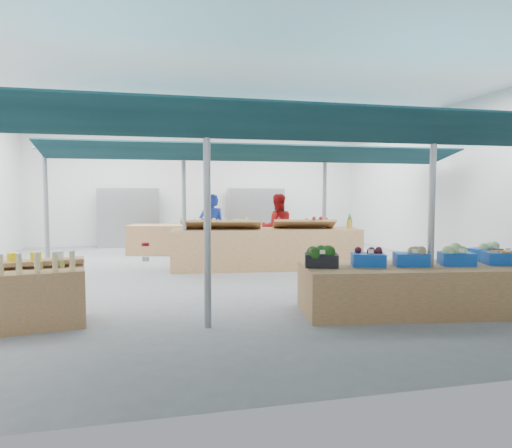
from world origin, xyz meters
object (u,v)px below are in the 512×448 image
(vendor_left, at_px, (212,229))
(fruit_counter, at_px, (266,249))
(bottle_shelf, at_px, (16,296))
(crate_stack, at_px, (416,279))
(veg_counter, at_px, (423,289))
(vendor_right, at_px, (277,228))

(vendor_left, bearing_deg, fruit_counter, 144.16)
(bottle_shelf, xyz_separation_m, crate_stack, (6.60, 0.54, -0.14))
(fruit_counter, bearing_deg, veg_counter, -65.97)
(veg_counter, distance_m, vendor_left, 6.23)
(crate_stack, xyz_separation_m, vendor_left, (-3.17, 4.55, 0.63))
(veg_counter, bearing_deg, fruit_counter, 115.93)
(veg_counter, distance_m, vendor_right, 5.72)
(vendor_left, bearing_deg, bottle_shelf, 62.69)
(crate_stack, bearing_deg, veg_counter, -117.02)
(bottle_shelf, bearing_deg, veg_counter, -13.97)
(bottle_shelf, distance_m, fruit_counter, 6.11)
(fruit_counter, relative_size, crate_stack, 7.82)
(veg_counter, height_order, vendor_right, vendor_right)
(veg_counter, relative_size, vendor_left, 2.06)
(bottle_shelf, relative_size, fruit_counter, 0.41)
(fruit_counter, bearing_deg, vendor_left, 144.16)
(veg_counter, relative_size, crate_stack, 6.46)
(fruit_counter, distance_m, vendor_left, 1.68)
(veg_counter, distance_m, fruit_counter, 4.75)
(veg_counter, distance_m, crate_stack, 1.22)
(bottle_shelf, height_order, veg_counter, bottle_shelf)
(bottle_shelf, xyz_separation_m, vendor_right, (5.23, 5.08, 0.48))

